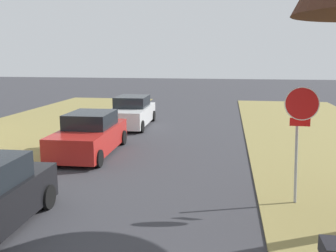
{
  "coord_description": "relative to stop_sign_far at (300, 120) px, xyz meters",
  "views": [
    {
      "loc": [
        2.75,
        -1.36,
        3.71
      ],
      "look_at": [
        0.89,
        10.28,
        1.49
      ],
      "focal_mm": 40.14,
      "sensor_mm": 36.0,
      "label": 1
    }
  ],
  "objects": [
    {
      "name": "stop_sign_far",
      "position": [
        0.0,
        0.0,
        0.0
      ],
      "size": [
        0.81,
        0.64,
        2.93
      ],
      "color": "#9EA0A5",
      "rests_on": "grass_verge_right"
    },
    {
      "name": "parked_sedan_red",
      "position": [
        -6.92,
        3.97,
        -1.44
      ],
      "size": [
        2.04,
        4.45,
        1.57
      ],
      "color": "red",
      "rests_on": "ground"
    },
    {
      "name": "parked_sedan_white",
      "position": [
        -6.79,
        9.82,
        -1.44
      ],
      "size": [
        2.04,
        4.45,
        1.57
      ],
      "color": "white",
      "rests_on": "ground"
    }
  ]
}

